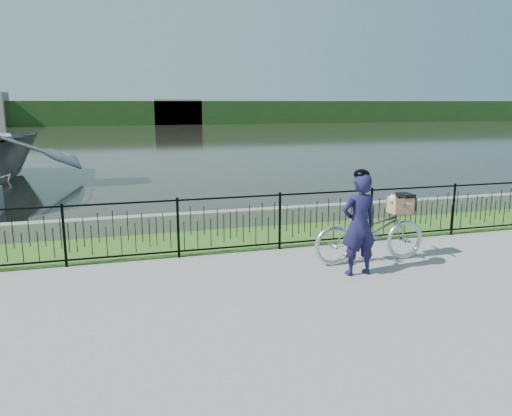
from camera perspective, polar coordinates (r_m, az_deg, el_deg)
name	(u,v)px	position (r m, az deg, el deg)	size (l,w,h in m)	color
ground	(253,281)	(8.27, -0.39, -8.33)	(120.00, 120.00, 0.00)	gray
grass_strip	(220,240)	(10.67, -4.12, -3.61)	(60.00, 2.00, 0.01)	#396720
water	(141,139)	(40.63, -12.99, 7.67)	(120.00, 120.00, 0.00)	black
quay_wall	(211,220)	(11.58, -5.14, -1.39)	(60.00, 0.30, 0.40)	gray
fence	(230,224)	(9.58, -2.95, -1.88)	(14.00, 0.06, 1.15)	black
far_treeline	(129,113)	(67.52, -14.31, 10.50)	(120.00, 6.00, 3.00)	#224319
far_building_right	(177,112)	(66.47, -9.01, 10.79)	(6.00, 3.00, 3.20)	gray
bicycle_rig	(370,231)	(9.30, 12.93, -2.59)	(2.16, 0.75, 1.26)	#B5BAC2
cyclist	(359,223)	(8.50, 11.70, -1.74)	(0.64, 0.43, 1.80)	#161438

